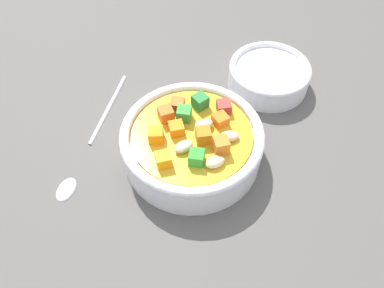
{
  "coord_description": "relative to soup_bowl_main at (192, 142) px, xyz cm",
  "views": [
    {
      "loc": [
        -24.63,
        -18.4,
        42.18
      ],
      "look_at": [
        0.0,
        0.0,
        2.55
      ],
      "focal_mm": 35.51,
      "sensor_mm": 36.0,
      "label": 1
    }
  ],
  "objects": [
    {
      "name": "ground_plane",
      "position": [
        -0.01,
        0.01,
        -3.93
      ],
      "size": [
        140.0,
        140.0,
        2.0
      ],
      "primitive_type": "cube",
      "color": "#565451"
    },
    {
      "name": "side_bowl_small",
      "position": [
        18.44,
        -1.21,
        -0.89
      ],
      "size": [
        12.59,
        12.59,
        3.92
      ],
      "color": "white",
      "rests_on": "ground_plane"
    },
    {
      "name": "spoon",
      "position": [
        -8.32,
        12.14,
        -2.54
      ],
      "size": [
        22.42,
        10.61,
        0.88
      ],
      "rotation": [
        0.0,
        0.0,
        3.54
      ],
      "color": "silver",
      "rests_on": "ground_plane"
    },
    {
      "name": "soup_bowl_main",
      "position": [
        0.0,
        0.0,
        0.0
      ],
      "size": [
        18.67,
        18.67,
        6.71
      ],
      "color": "white",
      "rests_on": "ground_plane"
    }
  ]
}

